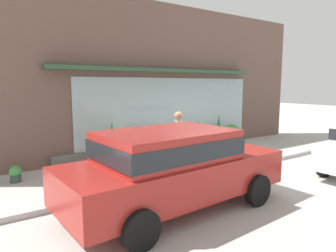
# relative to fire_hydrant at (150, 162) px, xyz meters

# --- Properties ---
(ground_plane) EXTENTS (60.00, 60.00, 0.00)m
(ground_plane) POSITION_rel_fire_hydrant_xyz_m (1.96, -0.59, -0.41)
(ground_plane) COLOR #B2AFA8
(curb_strip) EXTENTS (14.00, 0.24, 0.12)m
(curb_strip) POSITION_rel_fire_hydrant_xyz_m (1.96, -0.79, -0.35)
(curb_strip) COLOR #B2B2AD
(curb_strip) RESTS_ON ground_plane
(storefront) EXTENTS (14.00, 0.81, 5.31)m
(storefront) POSITION_rel_fire_hydrant_xyz_m (1.97, 2.59, 2.18)
(storefront) COLOR brown
(storefront) RESTS_ON ground_plane
(fire_hydrant) EXTENTS (0.41, 0.38, 0.83)m
(fire_hydrant) POSITION_rel_fire_hydrant_xyz_m (0.00, 0.00, 0.00)
(fire_hydrant) COLOR gold
(fire_hydrant) RESTS_ON ground_plane
(pedestrian_with_handbag) EXTENTS (0.54, 0.53, 1.74)m
(pedestrian_with_handbag) POSITION_rel_fire_hydrant_xyz_m (0.76, -0.24, 0.61)
(pedestrian_with_handbag) COLOR #475675
(pedestrian_with_handbag) RESTS_ON ground_plane
(parked_car_red) EXTENTS (4.63, 2.20, 1.59)m
(parked_car_red) POSITION_rel_fire_hydrant_xyz_m (-0.72, -2.06, 0.50)
(parked_car_red) COLOR maroon
(parked_car_red) RESTS_ON ground_plane
(potted_plant_low_front) EXTENTS (0.67, 0.67, 0.85)m
(potted_plant_low_front) POSITION_rel_fire_hydrant_xyz_m (5.08, 1.88, 0.04)
(potted_plant_low_front) COLOR #B7B2A3
(potted_plant_low_front) RESTS_ON ground_plane
(potted_plant_window_left) EXTENTS (0.43, 0.43, 1.34)m
(potted_plant_window_left) POSITION_rel_fire_hydrant_xyz_m (-0.25, 1.81, 0.23)
(potted_plant_window_left) COLOR #4C4C51
(potted_plant_window_left) RESTS_ON ground_plane
(potted_plant_window_center) EXTENTS (0.30, 0.30, 0.43)m
(potted_plant_window_center) POSITION_rel_fire_hydrant_xyz_m (-3.02, 1.56, -0.18)
(potted_plant_window_center) COLOR #33473D
(potted_plant_window_center) RESTS_ON ground_plane
(potted_plant_trailing_edge) EXTENTS (0.55, 0.55, 0.75)m
(potted_plant_trailing_edge) POSITION_rel_fire_hydrant_xyz_m (1.48, 1.59, -0.01)
(potted_plant_trailing_edge) COLOR #4C4C51
(potted_plant_trailing_edge) RESTS_ON ground_plane
(potted_plant_by_entrance) EXTENTS (0.44, 0.44, 1.16)m
(potted_plant_by_entrance) POSITION_rel_fire_hydrant_xyz_m (3.08, 1.66, 0.15)
(potted_plant_by_entrance) COLOR #9E6042
(potted_plant_by_entrance) RESTS_ON ground_plane
(potted_plant_doorstep) EXTENTS (0.30, 0.30, 1.32)m
(potted_plant_doorstep) POSITION_rel_fire_hydrant_xyz_m (4.19, 1.75, 0.23)
(potted_plant_doorstep) COLOR #9E6042
(potted_plant_doorstep) RESTS_ON ground_plane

